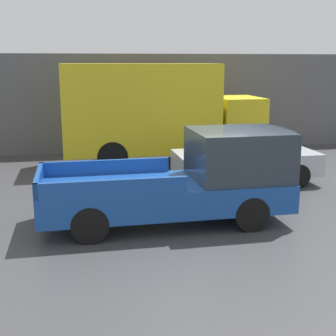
# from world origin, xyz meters

# --- Properties ---
(ground_plane) EXTENTS (60.00, 60.00, 0.00)m
(ground_plane) POSITION_xyz_m (0.00, 0.00, 0.00)
(ground_plane) COLOR #3D3D3F
(building_wall) EXTENTS (28.00, 0.15, 3.95)m
(building_wall) POSITION_xyz_m (0.00, 8.89, 1.98)
(building_wall) COLOR #56565B
(building_wall) RESTS_ON ground
(pickup_truck) EXTENTS (5.64, 2.10, 2.11)m
(pickup_truck) POSITION_xyz_m (-0.49, -0.04, 0.98)
(pickup_truck) COLOR #194799
(pickup_truck) RESTS_ON ground
(car) EXTENTS (4.28, 1.87, 1.65)m
(car) POSITION_xyz_m (2.06, 2.99, 0.83)
(car) COLOR #B7BABF
(car) RESTS_ON ground
(delivery_truck) EXTENTS (7.16, 2.34, 3.58)m
(delivery_truck) POSITION_xyz_m (-0.17, 6.37, 1.91)
(delivery_truck) COLOR gold
(delivery_truck) RESTS_ON ground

